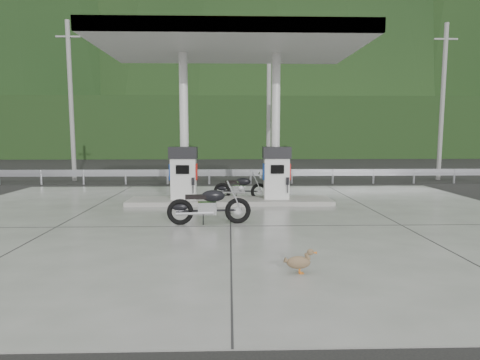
{
  "coord_description": "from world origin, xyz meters",
  "views": [
    {
      "loc": [
        -0.03,
        -11.22,
        2.41
      ],
      "look_at": [
        0.3,
        1.0,
        1.0
      ],
      "focal_mm": 30.0,
      "sensor_mm": 36.0,
      "label": 1
    }
  ],
  "objects_px": {
    "gas_pump_right": "(276,173)",
    "motorcycle_right": "(241,188)",
    "duck": "(298,263)",
    "gas_pump_left": "(184,173)",
    "motorcycle_left": "(209,206)"
  },
  "relations": [
    {
      "from": "motorcycle_left",
      "to": "gas_pump_left",
      "type": "bearing_deg",
      "value": 103.28
    },
    {
      "from": "motorcycle_left",
      "to": "motorcycle_right",
      "type": "xyz_separation_m",
      "value": [
        0.95,
        3.93,
        -0.06
      ]
    },
    {
      "from": "gas_pump_right",
      "to": "duck",
      "type": "distance_m",
      "value": 7.13
    },
    {
      "from": "gas_pump_right",
      "to": "motorcycle_right",
      "type": "distance_m",
      "value": 1.54
    },
    {
      "from": "gas_pump_right",
      "to": "duck",
      "type": "xyz_separation_m",
      "value": [
        -0.44,
        -7.07,
        -0.87
      ]
    },
    {
      "from": "gas_pump_right",
      "to": "motorcycle_left",
      "type": "xyz_separation_m",
      "value": [
        -2.17,
        -3.21,
        -0.56
      ]
    },
    {
      "from": "gas_pump_right",
      "to": "motorcycle_left",
      "type": "distance_m",
      "value": 3.91
    },
    {
      "from": "motorcycle_right",
      "to": "gas_pump_right",
      "type": "bearing_deg",
      "value": -24.17
    },
    {
      "from": "motorcycle_right",
      "to": "motorcycle_left",
      "type": "bearing_deg",
      "value": -97.07
    },
    {
      "from": "duck",
      "to": "gas_pump_left",
      "type": "bearing_deg",
      "value": 110.62
    },
    {
      "from": "gas_pump_left",
      "to": "gas_pump_right",
      "type": "relative_size",
      "value": 1.0
    },
    {
      "from": "motorcycle_right",
      "to": "duck",
      "type": "bearing_deg",
      "value": -77.84
    },
    {
      "from": "gas_pump_right",
      "to": "duck",
      "type": "bearing_deg",
      "value": -93.58
    },
    {
      "from": "duck",
      "to": "gas_pump_right",
      "type": "bearing_deg",
      "value": 85.73
    },
    {
      "from": "gas_pump_left",
      "to": "motorcycle_right",
      "type": "height_order",
      "value": "gas_pump_left"
    }
  ]
}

